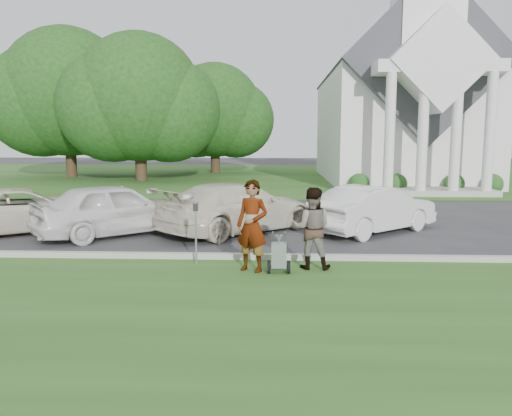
# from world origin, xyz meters

# --- Properties ---
(ground) EXTENTS (120.00, 120.00, 0.00)m
(ground) POSITION_xyz_m (0.00, 0.00, 0.00)
(ground) COLOR #333335
(ground) RESTS_ON ground
(grass_strip) EXTENTS (80.00, 7.00, 0.01)m
(grass_strip) POSITION_xyz_m (0.00, -3.00, 0.01)
(grass_strip) COLOR #2F531C
(grass_strip) RESTS_ON ground
(church_lawn) EXTENTS (80.00, 30.00, 0.01)m
(church_lawn) POSITION_xyz_m (0.00, 27.00, 0.01)
(church_lawn) COLOR #2F531C
(church_lawn) RESTS_ON ground
(curb) EXTENTS (80.00, 0.18, 0.15)m
(curb) POSITION_xyz_m (0.00, 0.55, 0.07)
(curb) COLOR #9E9E93
(curb) RESTS_ON ground
(church) EXTENTS (9.19, 19.00, 24.10)m
(church) POSITION_xyz_m (9.00, 23.11, 5.94)
(church) COLOR white
(church) RESTS_ON ground
(tree_left) EXTENTS (10.63, 8.40, 9.71)m
(tree_left) POSITION_xyz_m (-8.01, 21.99, 5.11)
(tree_left) COLOR #332316
(tree_left) RESTS_ON ground
(tree_far) EXTENTS (11.64, 9.20, 10.73)m
(tree_far) POSITION_xyz_m (-14.01, 24.99, 5.69)
(tree_far) COLOR #332316
(tree_far) RESTS_ON ground
(tree_back) EXTENTS (9.61, 7.60, 8.89)m
(tree_back) POSITION_xyz_m (-4.01, 29.99, 4.73)
(tree_back) COLOR #332316
(tree_back) RESTS_ON ground
(striping_cart) EXTENTS (0.49, 0.97, 0.90)m
(striping_cart) POSITION_xyz_m (1.18, -0.63, 0.39)
(striping_cart) COLOR black
(striping_cart) RESTS_ON ground
(person_left) EXTENTS (0.86, 0.74, 2.00)m
(person_left) POSITION_xyz_m (0.60, -0.49, 1.00)
(person_left) COLOR #999999
(person_left) RESTS_ON ground
(person_right) EXTENTS (0.95, 0.77, 1.81)m
(person_right) POSITION_xyz_m (1.90, -0.20, 0.91)
(person_right) COLOR #999999
(person_right) RESTS_ON ground
(parking_meter_near) EXTENTS (0.10, 0.09, 1.45)m
(parking_meter_near) POSITION_xyz_m (-0.72, 0.04, 0.91)
(parking_meter_near) COLOR #979BA0
(parking_meter_near) RESTS_ON ground
(car_a) EXTENTS (5.33, 4.72, 1.37)m
(car_a) POSITION_xyz_m (-6.67, 3.82, 0.68)
(car_a) COLOR beige
(car_a) RESTS_ON ground
(car_b) EXTENTS (4.79, 4.44, 1.59)m
(car_b) POSITION_xyz_m (-3.67, 3.37, 0.80)
(car_b) COLOR white
(car_b) RESTS_ON ground
(car_c) EXTENTS (5.26, 5.25, 1.53)m
(car_c) POSITION_xyz_m (-0.08, 4.08, 0.77)
(car_c) COLOR beige
(car_c) RESTS_ON ground
(car_d) EXTENTS (4.35, 4.06, 1.46)m
(car_d) POSITION_xyz_m (4.10, 4.16, 0.73)
(car_d) COLOR silver
(car_d) RESTS_ON ground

